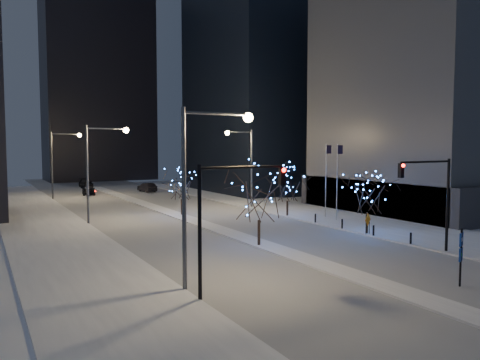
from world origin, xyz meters
TOP-DOWN VIEW (x-y plane):
  - ground at (0.00, 0.00)m, footprint 160.00×160.00m
  - road at (0.00, 35.00)m, footprint 20.00×130.00m
  - median at (0.00, 30.00)m, footprint 2.00×80.00m
  - east_sidewalk at (15.00, 20.00)m, footprint 10.00×90.00m
  - west_sidewalk at (-14.00, 20.00)m, footprint 8.00×90.00m
  - midrise_block at (34.00, 18.00)m, footprint 30.00×22.00m
  - plinth at (34.00, 18.00)m, footprint 30.00×24.00m
  - horizon_block at (6.00, 92.00)m, footprint 24.00×14.00m
  - street_lamp_w_near at (-8.94, 2.00)m, footprint 4.40×0.56m
  - street_lamp_w_mid at (-8.94, 27.00)m, footprint 4.40×0.56m
  - street_lamp_w_far at (-8.94, 52.00)m, footprint 4.40×0.56m
  - street_lamp_east at (10.08, 30.00)m, footprint 3.90×0.56m
  - traffic_signal_west at (-8.44, -0.00)m, footprint 5.26×0.43m
  - traffic_signal_east at (8.94, 1.00)m, footprint 5.26×0.43m
  - flagpoles at (13.37, 17.25)m, footprint 1.35×2.60m
  - bollards at (10.20, 10.00)m, footprint 0.16×12.16m
  - car_near at (-3.85, 57.03)m, footprint 2.69×5.09m
  - car_mid at (5.99, 56.89)m, footprint 2.21×4.88m
  - car_far at (-1.50, 70.95)m, footprint 2.80×5.85m
  - holiday_tree_median_near at (-0.50, 9.65)m, footprint 6.53×6.53m
  - holiday_tree_median_far at (0.50, 27.86)m, footprint 4.66×4.66m
  - holiday_tree_plaza_near at (10.50, 9.11)m, footprint 5.81×5.81m
  - holiday_tree_plaza_far at (10.51, 21.36)m, footprint 5.68×5.68m
  - wayfinding_sign at (3.82, -4.87)m, footprint 0.57×0.29m
  - construction_sign at (10.30, 8.80)m, footprint 1.05×0.43m

SIDE VIEW (x-z plane):
  - ground at x=0.00m, z-range 0.00..0.00m
  - road at x=0.00m, z-range 0.00..0.02m
  - median at x=0.00m, z-range 0.00..0.15m
  - east_sidewalk at x=15.00m, z-range 0.00..0.15m
  - west_sidewalk at x=-14.00m, z-range 0.00..0.15m
  - bollards at x=10.20m, z-range 0.15..1.05m
  - car_mid at x=5.99m, z-range 0.00..1.55m
  - car_far at x=-1.50m, z-range 0.00..1.65m
  - car_near at x=-3.85m, z-range 0.00..1.65m
  - construction_sign at x=10.30m, z-range 0.34..2.16m
  - plinth at x=34.00m, z-range 0.00..4.00m
  - wayfinding_sign at x=3.82m, z-range 0.38..3.69m
  - holiday_tree_plaza_far at x=10.51m, z-range 0.81..6.06m
  - holiday_tree_median_far at x=0.50m, z-range 0.87..6.02m
  - holiday_tree_plaza_near at x=10.50m, z-range 0.89..6.55m
  - holiday_tree_median_near at x=-0.50m, z-range 0.92..7.44m
  - traffic_signal_west at x=-8.44m, z-range 1.26..8.26m
  - traffic_signal_east at x=8.94m, z-range 1.26..8.26m
  - flagpoles at x=13.37m, z-range 0.80..8.80m
  - street_lamp_east at x=10.08m, z-range 1.45..11.45m
  - street_lamp_w_near at x=-8.94m, z-range 1.50..11.50m
  - street_lamp_w_mid at x=-8.94m, z-range 1.50..11.50m
  - street_lamp_w_far at x=-8.94m, z-range 1.50..11.50m
  - midrise_block at x=34.00m, z-range 0.00..30.00m
  - horizon_block at x=6.00m, z-range 0.00..42.00m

